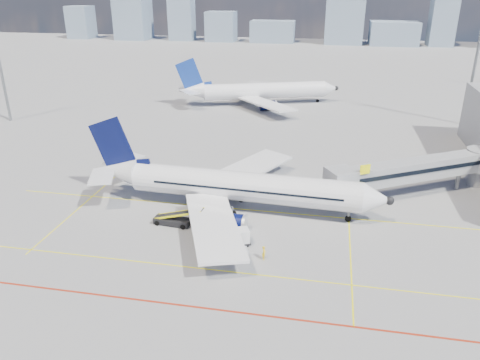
% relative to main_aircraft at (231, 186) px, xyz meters
% --- Properties ---
extents(ground, '(420.00, 420.00, 0.00)m').
position_rel_main_aircraft_xyz_m(ground, '(0.69, -7.87, -3.22)').
color(ground, gray).
rests_on(ground, ground).
extents(apron_markings, '(90.00, 35.12, 0.01)m').
position_rel_main_aircraft_xyz_m(apron_markings, '(0.11, -11.79, -3.22)').
color(apron_markings, '#FFF90D').
rests_on(apron_markings, ground).
extents(jet_bridge, '(23.55, 15.78, 6.30)m').
position_rel_main_aircraft_xyz_m(jet_bridge, '(24.19, 9.04, 0.52)').
color(jet_bridge, '#93959C').
rests_on(jet_bridge, ground).
extents(floodlight_mast_ne, '(3.20, 0.61, 25.45)m').
position_rel_main_aircraft_xyz_m(floodlight_mast_ne, '(38.69, 47.12, 10.37)').
color(floodlight_mast_ne, slate).
rests_on(floodlight_mast_ne, ground).
extents(distant_skyline, '(250.10, 15.84, 30.40)m').
position_rel_main_aircraft_xyz_m(distant_skyline, '(21.80, 182.13, 8.16)').
color(distant_skyline, '#7489A0').
rests_on(distant_skyline, ground).
extents(main_aircraft, '(38.58, 33.60, 11.25)m').
position_rel_main_aircraft_xyz_m(main_aircraft, '(0.00, 0.00, 0.00)').
color(main_aircraft, white).
rests_on(main_aircraft, ground).
extents(second_aircraft, '(37.45, 31.84, 11.30)m').
position_rel_main_aircraft_xyz_m(second_aircraft, '(-5.32, 55.68, 0.00)').
color(second_aircraft, white).
rests_on(second_aircraft, ground).
extents(baggage_tug, '(2.26, 1.87, 1.37)m').
position_rel_main_aircraft_xyz_m(baggage_tug, '(2.92, -10.99, -2.57)').
color(baggage_tug, white).
rests_on(baggage_tug, ground).
extents(cargo_dolly, '(3.77, 2.78, 1.89)m').
position_rel_main_aircraft_xyz_m(cargo_dolly, '(2.14, -8.78, -2.18)').
color(cargo_dolly, black).
rests_on(cargo_dolly, ground).
extents(belt_loader, '(6.36, 2.09, 2.56)m').
position_rel_main_aircraft_xyz_m(belt_loader, '(-5.92, -5.47, -2.56)').
color(belt_loader, black).
rests_on(belt_loader, ground).
extents(ramp_worker, '(0.40, 0.59, 1.57)m').
position_rel_main_aircraft_xyz_m(ramp_worker, '(5.75, -10.97, -2.44)').
color(ramp_worker, yellow).
rests_on(ramp_worker, ground).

